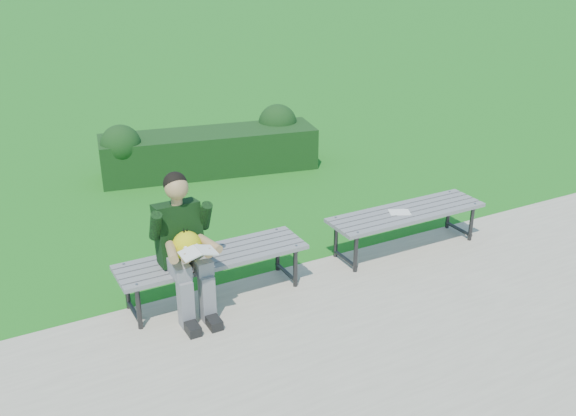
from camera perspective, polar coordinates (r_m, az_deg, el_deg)
name	(u,v)px	position (r m, az deg, el deg)	size (l,w,h in m)	color
ground	(270,273)	(6.66, -1.66, -5.83)	(80.00, 80.00, 0.00)	#34761D
walkway	(366,365)	(5.39, 6.97, -13.71)	(30.00, 3.50, 0.02)	#BDB19D
hedge	(210,148)	(9.43, -6.97, 5.32)	(3.18, 1.34, 0.86)	#163F0E
bench_left	(213,260)	(6.06, -6.70, -4.62)	(1.80, 0.50, 0.46)	gray
bench_right	(407,215)	(7.07, 10.50, -0.65)	(1.80, 0.50, 0.46)	gray
seated_boy	(184,242)	(5.76, -9.24, -3.03)	(0.56, 0.76, 1.31)	slate
paper_sheet	(400,212)	(6.99, 9.89, -0.37)	(0.27, 0.24, 0.01)	white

